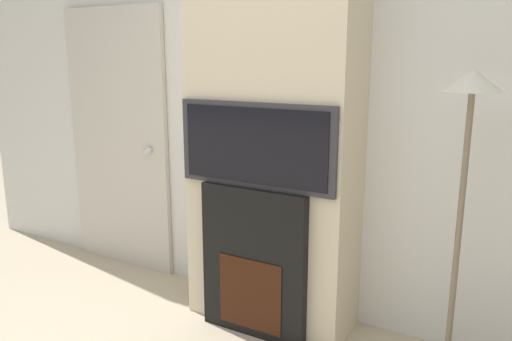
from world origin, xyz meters
TOP-DOWN VIEW (x-y plane):
  - wall_back at (0.00, 2.03)m, footprint 6.00×0.06m
  - chimney_breast at (0.00, 1.80)m, footprint 1.01×0.41m
  - fireplace at (0.00, 1.59)m, footprint 0.66×0.15m
  - television at (0.00, 1.59)m, footprint 0.97×0.07m
  - floor_lamp at (1.08, 1.67)m, footprint 0.27×0.27m
  - entry_door at (-1.44, 1.97)m, footprint 0.95×0.09m

SIDE VIEW (x-z plane):
  - fireplace at x=0.00m, z-range 0.00..0.90m
  - entry_door at x=-1.44m, z-range 0.00..1.99m
  - television at x=0.00m, z-range 0.90..1.39m
  - floor_lamp at x=1.08m, z-range 0.40..1.97m
  - wall_back at x=0.00m, z-range 0.00..2.70m
  - chimney_breast at x=0.00m, z-range 0.00..2.70m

